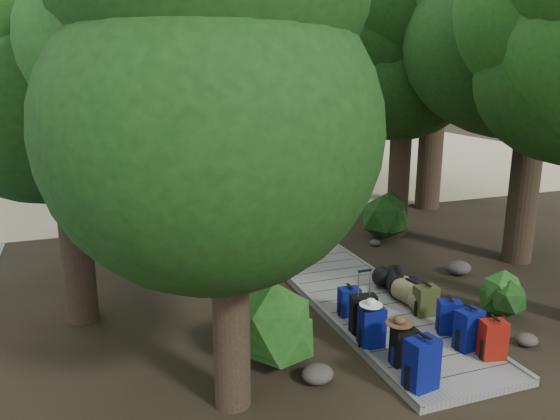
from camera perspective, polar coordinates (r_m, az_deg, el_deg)
name	(u,v)px	position (r m, az deg, el deg)	size (l,w,h in m)	color
ground	(329,276)	(12.19, 5.11, -6.84)	(120.00, 120.00, 0.00)	#2F2517
sand_beach	(191,163)	(27.08, -9.32, 4.89)	(40.00, 22.00, 0.02)	tan
boardwalk	(311,259)	(13.02, 3.26, -5.11)	(2.00, 12.00, 0.12)	gray
backpack_left_a	(422,361)	(8.01, 14.60, -15.05)	(0.44, 0.31, 0.82)	navy
backpack_left_b	(404,344)	(8.58, 12.78, -13.50)	(0.35, 0.25, 0.65)	black
backpack_left_c	(372,325)	(8.97, 9.57, -11.76)	(0.39, 0.28, 0.72)	navy
backpack_left_d	(349,300)	(10.00, 7.26, -9.32)	(0.37, 0.27, 0.56)	navy
backpack_right_a	(493,337)	(9.13, 21.37, -12.30)	(0.38, 0.27, 0.67)	maroon
backpack_right_b	(469,327)	(9.27, 19.12, -11.52)	(0.40, 0.28, 0.72)	navy
backpack_right_c	(449,315)	(9.70, 17.25, -10.46)	(0.37, 0.26, 0.63)	navy
backpack_right_d	(426,299)	(10.26, 14.99, -8.98)	(0.39, 0.28, 0.60)	#3C421E
duffel_right_khaki	(411,293)	(10.65, 13.57, -8.46)	(0.45, 0.67, 0.45)	olive
duffel_right_black	(397,282)	(11.13, 12.15, -7.32)	(0.45, 0.72, 0.45)	black
suitcase_on_boardwalk	(363,314)	(9.39, 8.67, -10.70)	(0.43, 0.23, 0.66)	black
lone_suitcase_on_sand	(243,186)	(19.71, -3.90, 2.56)	(0.44, 0.25, 0.70)	black
hat_brown	(399,320)	(8.41, 12.36, -11.15)	(0.40, 0.40, 0.12)	#51351E
hat_white	(371,301)	(8.75, 9.50, -9.40)	(0.37, 0.37, 0.12)	silver
kayak	(121,186)	(21.35, -16.32, 2.39)	(0.66, 3.01, 0.30)	#B2250F
sun_lounger	(318,177)	(21.53, 4.00, 3.44)	(0.60, 1.85, 0.60)	silver
tree_right_b	(539,54)	(13.55, 25.46, 14.50)	(5.31, 5.31, 9.49)	black
tree_right_c	(404,83)	(14.86, 12.84, 12.83)	(4.72, 4.72, 8.17)	black
tree_right_d	(439,28)	(18.21, 16.27, 17.77)	(6.16, 6.16, 11.29)	black
tree_right_e	(362,74)	(19.24, 8.52, 13.89)	(4.76, 4.76, 8.56)	black
tree_right_f	(374,65)	(22.74, 9.81, 14.67)	(5.13, 5.13, 9.17)	black
tree_left_a	(227,149)	(6.64, -5.57, 6.39)	(4.19, 4.19, 6.98)	black
tree_left_b	(62,97)	(9.83, -21.82, 10.87)	(4.41, 4.41, 7.95)	black
tree_left_c	(138,90)	(13.75, -14.61, 12.09)	(4.55, 4.55, 7.91)	black
tree_back_a	(144,64)	(26.11, -14.00, 14.59)	(5.39, 5.39, 9.34)	black
tree_back_b	(227,45)	(27.56, -5.54, 16.78)	(6.24, 6.24, 11.14)	black
tree_back_c	(295,70)	(27.55, 1.58, 14.40)	(4.88, 4.88, 8.79)	black
tree_back_d	(68,81)	(25.45, -21.31, 12.48)	(4.76, 4.76, 7.93)	black
palm_right_a	(345,96)	(18.55, 6.79, 11.71)	(4.18, 4.18, 7.13)	#103B11
palm_right_b	(328,81)	(24.18, 5.02, 13.32)	(4.10, 4.10, 7.93)	#103B11
palm_right_c	(264,97)	(24.05, -1.68, 11.70)	(4.10, 4.10, 6.53)	#103B11
palm_left_a	(107,99)	(17.26, -17.64, 11.00)	(4.49, 4.49, 7.15)	#103B11
rock_left_a	(318,374)	(8.28, 3.95, -16.72)	(0.48, 0.43, 0.26)	#4C473F
rock_left_b	(260,333)	(9.43, -2.15, -12.77)	(0.38, 0.34, 0.21)	#4C473F
rock_left_c	(261,273)	(11.93, -1.99, -6.61)	(0.47, 0.42, 0.26)	#4C473F
rock_left_d	(206,237)	(14.70, -7.79, -2.78)	(0.34, 0.30, 0.19)	#4C473F
rock_right_a	(527,340)	(10.09, 24.40, -12.25)	(0.36, 0.33, 0.20)	#4C473F
rock_right_b	(459,268)	(12.80, 18.19, -5.76)	(0.55, 0.49, 0.30)	#4C473F
rock_right_c	(375,243)	(14.33, 9.88, -3.38)	(0.28, 0.26, 0.16)	#4C473F
shrub_left_a	(285,332)	(8.45, 0.50, -12.61)	(1.26, 1.26, 1.14)	#184C16
shrub_left_b	(219,249)	(12.56, -6.36, -4.06)	(1.00, 1.00, 0.90)	#184C16
shrub_left_c	(174,212)	(15.64, -11.05, -0.19)	(1.19, 1.19, 1.07)	#184C16
shrub_right_a	(498,297)	(10.77, 21.80, -8.48)	(0.91, 0.91, 0.82)	#184C16
shrub_right_b	(385,215)	(14.91, 10.89, -0.54)	(1.39, 1.39, 1.25)	#184C16
shrub_right_c	(313,198)	(17.98, 3.43, 1.27)	(0.72, 0.72, 0.65)	#184C16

